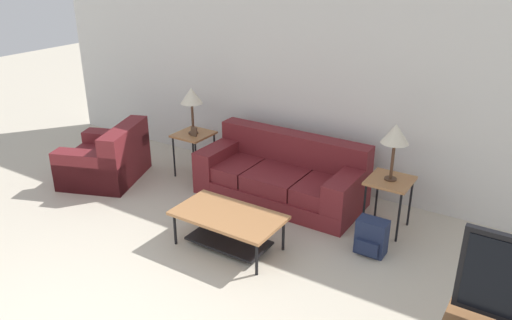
% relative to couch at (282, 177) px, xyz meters
% --- Properties ---
extents(wall_back, '(9.13, 0.06, 2.60)m').
position_rel_couch_xyz_m(wall_back, '(0.02, 0.69, 1.01)').
color(wall_back, silver).
rests_on(wall_back, ground_plane).
extents(couch, '(2.15, 0.95, 0.82)m').
position_rel_couch_xyz_m(couch, '(0.00, 0.00, 0.00)').
color(couch, maroon).
rests_on(couch, ground_plane).
extents(armchair, '(1.29, 1.36, 0.80)m').
position_rel_couch_xyz_m(armchair, '(-2.39, -0.82, -0.01)').
color(armchair, maroon).
rests_on(armchair, ground_plane).
extents(coffee_table, '(1.19, 0.66, 0.41)m').
position_rel_couch_xyz_m(coffee_table, '(0.11, -1.36, 0.01)').
color(coffee_table, '#A87042').
rests_on(coffee_table, ground_plane).
extents(side_table_left, '(0.48, 0.51, 0.64)m').
position_rel_couch_xyz_m(side_table_left, '(-1.43, -0.04, 0.27)').
color(side_table_left, '#A87042').
rests_on(side_table_left, ground_plane).
extents(side_table_right, '(0.48, 0.51, 0.64)m').
position_rel_couch_xyz_m(side_table_right, '(1.43, -0.04, 0.27)').
color(side_table_right, '#A87042').
rests_on(side_table_right, ground_plane).
extents(table_lamp_left, '(0.31, 0.31, 0.66)m').
position_rel_couch_xyz_m(table_lamp_left, '(-1.43, -0.04, 0.88)').
color(table_lamp_left, '#472D1E').
rests_on(table_lamp_left, side_table_left).
extents(table_lamp_right, '(0.31, 0.31, 0.66)m').
position_rel_couch_xyz_m(table_lamp_right, '(1.43, -0.04, 0.88)').
color(table_lamp_right, '#472D1E').
rests_on(table_lamp_right, side_table_right).
extents(backpack, '(0.32, 0.28, 0.40)m').
position_rel_couch_xyz_m(backpack, '(1.47, -0.63, -0.10)').
color(backpack, '#1E2847').
rests_on(backpack, ground_plane).
extents(picture_frame, '(0.10, 0.04, 0.13)m').
position_rel_couch_xyz_m(picture_frame, '(-1.36, -0.12, 0.41)').
color(picture_frame, '#4C3828').
rests_on(picture_frame, side_table_left).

